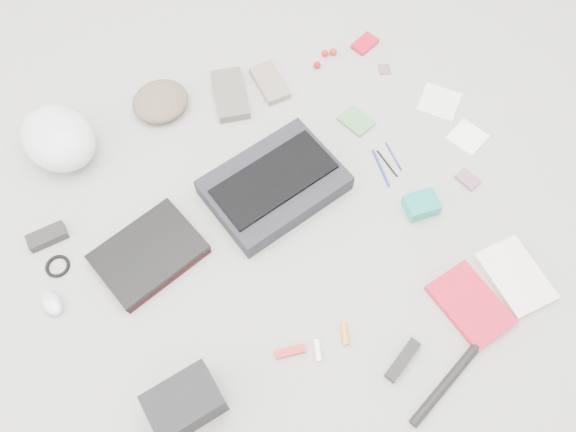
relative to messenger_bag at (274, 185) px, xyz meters
name	(u,v)px	position (x,y,z in m)	size (l,w,h in m)	color
ground_plane	(288,223)	(-0.01, -0.13, -0.04)	(4.00, 4.00, 0.00)	gray
messenger_bag	(274,185)	(0.00, 0.00, 0.00)	(0.43, 0.31, 0.07)	black
bag_flap	(274,179)	(0.00, 0.00, 0.04)	(0.40, 0.18, 0.01)	black
laptop_sleeve	(150,255)	(-0.46, -0.04, -0.02)	(0.31, 0.23, 0.02)	black
laptop	(148,252)	(-0.46, -0.04, 0.00)	(0.32, 0.23, 0.02)	black
bike_helmet	(58,138)	(-0.58, 0.46, 0.05)	(0.23, 0.28, 0.17)	white
beanie	(160,101)	(-0.22, 0.50, 0.00)	(0.20, 0.19, 0.07)	brown
mitten_left	(230,95)	(0.03, 0.43, -0.02)	(0.11, 0.22, 0.03)	#605851
mitten_right	(270,83)	(0.18, 0.42, -0.02)	(0.09, 0.18, 0.03)	gray
power_brick	(47,237)	(-0.73, 0.16, -0.02)	(0.12, 0.05, 0.03)	black
cable_coil	(58,266)	(-0.73, 0.05, -0.03)	(0.08, 0.08, 0.01)	black
mouse	(52,303)	(-0.78, -0.06, -0.02)	(0.05, 0.09, 0.03)	silver
camera_bag	(185,403)	(-0.52, -0.52, 0.03)	(0.19, 0.13, 0.12)	black
multitool	(290,351)	(-0.20, -0.51, -0.03)	(0.09, 0.03, 0.01)	#B22420
toiletry_tube_white	(318,351)	(-0.12, -0.54, -0.03)	(0.02, 0.02, 0.06)	white
toiletry_tube_orange	(345,334)	(-0.03, -0.54, -0.03)	(0.02, 0.02, 0.07)	orange
u_lock	(403,360)	(0.08, -0.68, -0.02)	(0.14, 0.03, 0.03)	black
bike_pump	(445,384)	(0.15, -0.79, -0.02)	(0.03, 0.03, 0.30)	black
book_red	(470,305)	(0.35, -0.63, -0.02)	(0.16, 0.24, 0.02)	red
book_white	(515,276)	(0.53, -0.61, -0.02)	(0.15, 0.23, 0.02)	silver
notepad	(356,121)	(0.39, 0.13, -0.03)	(0.08, 0.11, 0.01)	#4A804D
pen_blue	(381,168)	(0.36, -0.08, -0.03)	(0.01, 0.01, 0.15)	navy
pen_black	(387,163)	(0.39, -0.08, -0.03)	(0.01, 0.01, 0.12)	black
pen_navy	(393,156)	(0.43, -0.06, -0.03)	(0.01, 0.01, 0.12)	navy
accordion_wallet	(421,205)	(0.40, -0.28, -0.01)	(0.10, 0.08, 0.05)	teal
card_deck	(468,180)	(0.60, -0.26, -0.03)	(0.05, 0.07, 0.01)	#865A72
napkin_top	(439,102)	(0.70, 0.07, -0.03)	(0.14, 0.14, 0.01)	silver
napkin_bottom	(468,137)	(0.71, -0.11, -0.03)	(0.11, 0.11, 0.01)	white
lollipop_a	(317,65)	(0.38, 0.42, -0.02)	(0.03, 0.03, 0.03)	red
lollipop_b	(325,53)	(0.43, 0.46, -0.02)	(0.03, 0.03, 0.03)	red
lollipop_c	(333,52)	(0.47, 0.45, -0.02)	(0.03, 0.03, 0.03)	#A12810
altoids_tin	(365,44)	(0.60, 0.43, -0.03)	(0.10, 0.06, 0.02)	red
stamp_sheet	(384,69)	(0.60, 0.29, -0.03)	(0.04, 0.05, 0.00)	#795467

